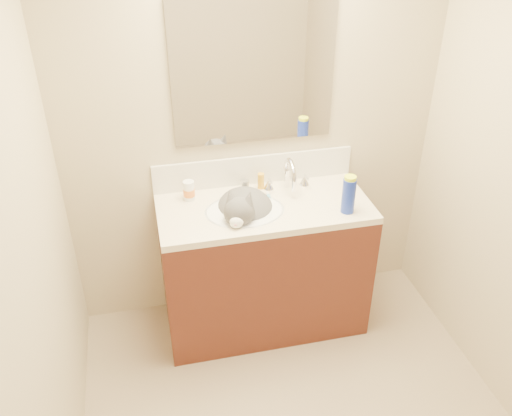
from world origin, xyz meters
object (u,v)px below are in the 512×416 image
silver_jar (245,185)px  basin (245,221)px  vanity_cabinet (264,268)px  pill_bottle (189,190)px  spray_can (349,196)px  cat (244,211)px  amber_bottle (261,181)px  faucet (289,177)px

silver_jar → basin: bearing=-102.6°
vanity_cabinet → silver_jar: silver_jar is taller
pill_bottle → vanity_cabinet: bearing=-21.6°
vanity_cabinet → basin: size_ratio=2.67×
pill_bottle → basin: bearing=-33.9°
basin → spray_can: spray_can is taller
vanity_cabinet → silver_jar: size_ratio=20.68×
cat → pill_bottle: size_ratio=4.21×
pill_bottle → silver_jar: bearing=7.6°
vanity_cabinet → amber_bottle: size_ratio=12.49×
spray_can → amber_bottle: bearing=138.2°
pill_bottle → amber_bottle: pill_bottle is taller
vanity_cabinet → faucet: faucet is taller
amber_bottle → silver_jar: bearing=173.8°
spray_can → vanity_cabinet: bearing=158.8°
basin → amber_bottle: bearing=57.0°
basin → pill_bottle: bearing=146.1°
vanity_cabinet → faucet: size_ratio=4.29×
silver_jar → amber_bottle: amber_bottle is taller
cat → amber_bottle: bearing=77.3°
vanity_cabinet → faucet: 0.58m
basin → faucet: faucet is taller
faucet → silver_jar: faucet is taller
spray_can → cat: bearing=163.5°
amber_bottle → spray_can: bearing=-41.8°
vanity_cabinet → spray_can: 0.72m
cat → faucet: bearing=48.4°
amber_bottle → spray_can: (0.40, -0.36, 0.05)m
cat → pill_bottle: bearing=173.1°
cat → spray_can: spray_can is taller
vanity_cabinet → spray_can: (0.43, -0.17, 0.55)m
silver_jar → faucet: bearing=-15.2°
basin → faucet: bearing=29.1°
pill_bottle → spray_can: spray_can is taller
vanity_cabinet → cat: 0.45m
cat → spray_can: size_ratio=2.44×
cat → silver_jar: bearing=99.8°
basin → cat: size_ratio=0.92×
faucet → amber_bottle: bearing=159.6°
faucet → spray_can: 0.39m
vanity_cabinet → basin: (-0.12, -0.03, 0.38)m
faucet → amber_bottle: (-0.15, 0.06, -0.04)m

